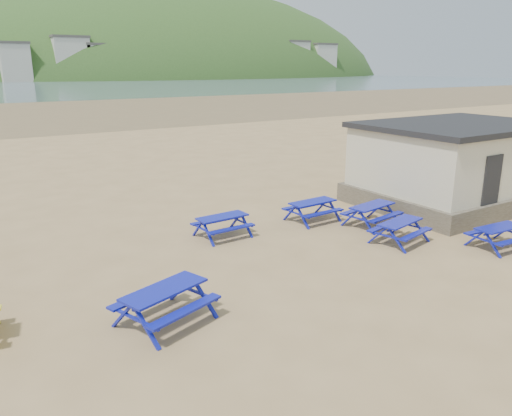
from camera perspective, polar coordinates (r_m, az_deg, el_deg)
ground at (r=13.87m, az=-1.89°, el=-6.34°), size 400.00×400.00×0.00m
wet_sand at (r=66.58m, az=-27.23°, el=9.73°), size 400.00×400.00×0.00m
picnic_table_blue_a at (r=15.89m, az=-3.85°, el=-2.10°), size 1.70×1.40×0.69m
picnic_table_blue_b at (r=17.57m, az=6.47°, el=-0.34°), size 1.77×1.45×0.71m
picnic_table_blue_c at (r=17.40m, az=13.08°, el=-0.80°), size 1.94×1.66×0.73m
picnic_table_blue_d at (r=10.89m, az=-10.35°, el=-10.89°), size 2.25×2.02×0.78m
picnic_table_blue_e at (r=15.96m, az=16.07°, el=-2.63°), size 1.88×1.64×0.69m
picnic_table_blue_f at (r=16.57m, az=25.99°, el=-3.02°), size 1.66×1.37×0.66m
amenity_block at (r=21.17m, az=21.87°, el=4.78°), size 7.40×5.40×3.15m
headland_town at (r=259.80m, az=-10.91°, el=12.37°), size 264.00×144.00×108.00m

